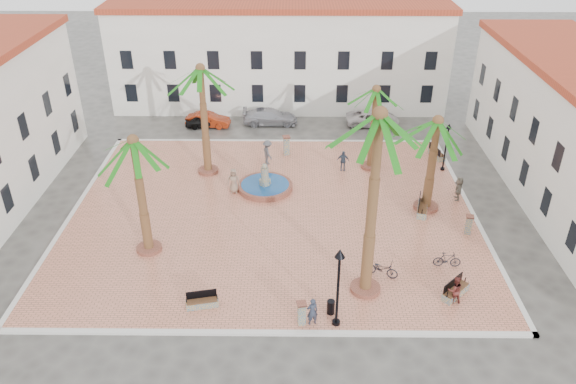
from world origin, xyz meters
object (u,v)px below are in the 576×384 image
car_silver (270,117)px  bollard_n (286,145)px  pedestrian_fountain_b (343,161)px  bicycle_b (447,260)px  lamppost_s (339,275)px  palm_e (436,133)px  bench_s (202,302)px  bollard_e (469,224)px  bench_se (455,291)px  palm_ne (376,99)px  lamppost_e (447,139)px  car_black (206,120)px  pedestrian_fountain_a (234,181)px  litter_bin (331,307)px  cyclist_a (312,311)px  pedestrian_north (268,152)px  cyclist_b (455,290)px  pedestrian_east (459,188)px  car_white (373,118)px  bicycle_a (382,268)px  bollard_se (302,313)px  fountain (265,185)px  bench_e (422,208)px  palm_sw (135,154)px  palm_nw (201,80)px  palm_s (379,134)px  car_red (208,120)px  bench_ne (436,154)px

car_silver → bollard_n: bearing=-167.5°
pedestrian_fountain_b → bicycle_b: bearing=-64.9°
bollard_n → lamppost_s: bearing=-81.9°
palm_e → bench_s: size_ratio=3.84×
bollard_e → bench_se: bearing=-110.8°
palm_ne → lamppost_e: palm_ne is taller
car_black → car_silver: car_silver is taller
bollard_n → pedestrian_fountain_a: 6.93m
litter_bin → cyclist_a: cyclist_a is taller
pedestrian_fountain_b → pedestrian_north: size_ratio=0.82×
cyclist_b → pedestrian_east: bearing=-112.9°
cyclist_b → car_white: size_ratio=0.34×
pedestrian_fountain_a → car_white: 16.39m
litter_bin → car_silver: size_ratio=0.16×
bicycle_a → pedestrian_fountain_a: pedestrian_fountain_a is taller
bollard_se → fountain: bearing=100.1°
bench_e → pedestrian_fountain_b: 7.52m
bollard_n → pedestrian_fountain_b: pedestrian_fountain_b is taller
cyclist_b → pedestrian_fountain_a: 16.66m
bench_se → pedestrian_fountain_a: size_ratio=0.96×
bollard_se → pedestrian_east: size_ratio=0.79×
car_silver → bicycle_b: bearing=-153.5°
palm_sw → palm_nw: bearing=77.5°
palm_nw → pedestrian_fountain_b: bearing=2.1°
bench_se → cyclist_b: size_ratio=1.08×
lamppost_e → pedestrian_east: (-0.00, -4.27, -1.66)m
palm_sw → fountain: bearing=48.4°
bench_e → bollard_n: size_ratio=1.35×
palm_s → cyclist_b: (4.42, -0.91, -8.21)m
fountain → car_black: (-5.61, 11.16, 0.20)m
bench_e → bollard_e: (2.32, -2.41, 0.35)m
bicycle_b → pedestrian_north: 16.41m
palm_sw → bench_se: palm_sw is taller
pedestrian_fountain_b → pedestrian_east: bearing=-27.3°
bench_s → car_red: 23.57m
palm_s → cyclist_b: size_ratio=6.57×
pedestrian_north → pedestrian_east: (13.00, -5.13, -0.12)m
litter_bin → bicycle_a: (2.93, 3.03, 0.10)m
palm_nw → lamppost_s: palm_nw is taller
lamppost_e → pedestrian_fountain_a: size_ratio=2.08×
cyclist_a → bench_se: bearing=178.8°
bollard_se → pedestrian_fountain_b: pedestrian_fountain_b is taller
bench_e → bollard_e: size_ratio=1.65×
palm_sw → bicycle_a: size_ratio=4.00×
palm_s → bench_ne: 19.51m
fountain → litter_bin: (3.86, -12.60, 0.12)m
bollard_e → pedestrian_east: size_ratio=0.76×
bench_s → car_black: (-2.97, 23.32, 0.22)m
bench_ne → car_black: bearing=56.0°
palm_s → palm_e: bearing=59.6°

